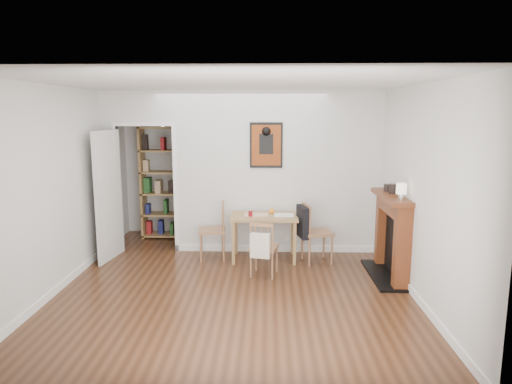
{
  "coord_description": "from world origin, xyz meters",
  "views": [
    {
      "loc": [
        0.43,
        -5.9,
        2.26
      ],
      "look_at": [
        0.26,
        0.6,
        1.13
      ],
      "focal_mm": 32.0,
      "sensor_mm": 36.0,
      "label": 1
    }
  ],
  "objects_px": {
    "bookshelf": "(165,183)",
    "fireplace": "(393,233)",
    "notebook": "(284,215)",
    "chair_front": "(264,248)",
    "dining_table": "(264,221)",
    "red_glass": "(250,214)",
    "mantel_lamp": "(401,190)",
    "chair_right": "(316,232)",
    "chair_left": "(212,231)",
    "orange_fruit": "(272,211)",
    "ceramic_jar_a": "(393,189)",
    "ceramic_jar_b": "(387,188)"
  },
  "relations": [
    {
      "from": "dining_table",
      "to": "ceramic_jar_b",
      "type": "height_order",
      "value": "ceramic_jar_b"
    },
    {
      "from": "notebook",
      "to": "chair_front",
      "type": "bearing_deg",
      "value": -112.79
    },
    {
      "from": "red_glass",
      "to": "notebook",
      "type": "bearing_deg",
      "value": 8.09
    },
    {
      "from": "dining_table",
      "to": "ceramic_jar_a",
      "type": "xyz_separation_m",
      "value": [
        1.78,
        -0.6,
        0.61
      ]
    },
    {
      "from": "orange_fruit",
      "to": "chair_left",
      "type": "bearing_deg",
      "value": -171.29
    },
    {
      "from": "orange_fruit",
      "to": "mantel_lamp",
      "type": "bearing_deg",
      "value": -36.29
    },
    {
      "from": "red_glass",
      "to": "orange_fruit",
      "type": "relative_size",
      "value": 1.06
    },
    {
      "from": "fireplace",
      "to": "red_glass",
      "type": "height_order",
      "value": "fireplace"
    },
    {
      "from": "chair_right",
      "to": "ceramic_jar_a",
      "type": "distance_m",
      "value": 1.33
    },
    {
      "from": "dining_table",
      "to": "bookshelf",
      "type": "relative_size",
      "value": 0.5
    },
    {
      "from": "ceramic_jar_a",
      "to": "bookshelf",
      "type": "bearing_deg",
      "value": 152.67
    },
    {
      "from": "chair_left",
      "to": "fireplace",
      "type": "height_order",
      "value": "fireplace"
    },
    {
      "from": "red_glass",
      "to": "orange_fruit",
      "type": "height_order",
      "value": "red_glass"
    },
    {
      "from": "red_glass",
      "to": "ceramic_jar_a",
      "type": "distance_m",
      "value": 2.11
    },
    {
      "from": "red_glass",
      "to": "ceramic_jar_b",
      "type": "bearing_deg",
      "value": -10.59
    },
    {
      "from": "chair_front",
      "to": "notebook",
      "type": "bearing_deg",
      "value": 67.21
    },
    {
      "from": "chair_left",
      "to": "ceramic_jar_a",
      "type": "xyz_separation_m",
      "value": [
        2.59,
        -0.6,
        0.78
      ]
    },
    {
      "from": "chair_left",
      "to": "bookshelf",
      "type": "bearing_deg",
      "value": 128.42
    },
    {
      "from": "bookshelf",
      "to": "ceramic_jar_a",
      "type": "bearing_deg",
      "value": -27.33
    },
    {
      "from": "chair_left",
      "to": "bookshelf",
      "type": "xyz_separation_m",
      "value": [
        -0.99,
        1.25,
        0.56
      ]
    },
    {
      "from": "dining_table",
      "to": "mantel_lamp",
      "type": "distance_m",
      "value": 2.17
    },
    {
      "from": "chair_left",
      "to": "orange_fruit",
      "type": "xyz_separation_m",
      "value": [
        0.93,
        0.14,
        0.29
      ]
    },
    {
      "from": "bookshelf",
      "to": "orange_fruit",
      "type": "relative_size",
      "value": 25.69
    },
    {
      "from": "notebook",
      "to": "mantel_lamp",
      "type": "xyz_separation_m",
      "value": [
        1.46,
        -1.07,
        0.58
      ]
    },
    {
      "from": "bookshelf",
      "to": "fireplace",
      "type": "distance_m",
      "value": 4.1
    },
    {
      "from": "chair_right",
      "to": "chair_left",
      "type": "bearing_deg",
      "value": 175.81
    },
    {
      "from": "ceramic_jar_b",
      "to": "orange_fruit",
      "type": "bearing_deg",
      "value": 160.6
    },
    {
      "from": "chair_right",
      "to": "dining_table",
      "type": "bearing_deg",
      "value": 171.21
    },
    {
      "from": "bookshelf",
      "to": "red_glass",
      "type": "bearing_deg",
      "value": -39.59
    },
    {
      "from": "dining_table",
      "to": "mantel_lamp",
      "type": "bearing_deg",
      "value": -31.25
    },
    {
      "from": "chair_right",
      "to": "fireplace",
      "type": "bearing_deg",
      "value": -29.93
    },
    {
      "from": "orange_fruit",
      "to": "chair_right",
      "type": "bearing_deg",
      "value": -21.21
    },
    {
      "from": "red_glass",
      "to": "mantel_lamp",
      "type": "xyz_separation_m",
      "value": [
        1.97,
        -1.0,
        0.55
      ]
    },
    {
      "from": "chair_front",
      "to": "ceramic_jar_b",
      "type": "xyz_separation_m",
      "value": [
        1.74,
        0.28,
        0.81
      ]
    },
    {
      "from": "chair_front",
      "to": "notebook",
      "type": "height_order",
      "value": "chair_front"
    },
    {
      "from": "dining_table",
      "to": "ceramic_jar_a",
      "type": "relative_size",
      "value": 7.81
    },
    {
      "from": "bookshelf",
      "to": "ceramic_jar_b",
      "type": "xyz_separation_m",
      "value": [
        3.54,
        -1.68,
        0.21
      ]
    },
    {
      "from": "ceramic_jar_a",
      "to": "ceramic_jar_b",
      "type": "xyz_separation_m",
      "value": [
        -0.04,
        0.17,
        -0.01
      ]
    },
    {
      "from": "chair_front",
      "to": "fireplace",
      "type": "bearing_deg",
      "value": 0.48
    },
    {
      "from": "chair_right",
      "to": "notebook",
      "type": "xyz_separation_m",
      "value": [
        -0.48,
        0.12,
        0.23
      ]
    },
    {
      "from": "chair_right",
      "to": "orange_fruit",
      "type": "bearing_deg",
      "value": 158.79
    },
    {
      "from": "chair_right",
      "to": "chair_front",
      "type": "xyz_separation_m",
      "value": [
        -0.78,
        -0.59,
        -0.07
      ]
    },
    {
      "from": "dining_table",
      "to": "red_glass",
      "type": "bearing_deg",
      "value": -161.62
    },
    {
      "from": "dining_table",
      "to": "notebook",
      "type": "bearing_deg",
      "value": 0.65
    },
    {
      "from": "chair_left",
      "to": "bookshelf",
      "type": "relative_size",
      "value": 0.44
    },
    {
      "from": "bookshelf",
      "to": "chair_left",
      "type": "bearing_deg",
      "value": -51.58
    },
    {
      "from": "bookshelf",
      "to": "ceramic_jar_a",
      "type": "distance_m",
      "value": 4.04
    },
    {
      "from": "red_glass",
      "to": "ceramic_jar_b",
      "type": "height_order",
      "value": "ceramic_jar_b"
    },
    {
      "from": "red_glass",
      "to": "notebook",
      "type": "height_order",
      "value": "red_glass"
    },
    {
      "from": "red_glass",
      "to": "chair_front",
      "type": "bearing_deg",
      "value": -71.8
    }
  ]
}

